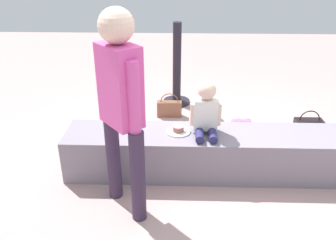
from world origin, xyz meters
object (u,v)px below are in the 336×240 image
(cake_plate, at_px, (178,130))
(gift_bag, at_px, (241,136))
(child_seated, at_px, (206,111))
(handbag_brown_canvas, at_px, (169,108))
(handbag_black_leather, at_px, (308,129))
(cake_box_white, at_px, (210,134))
(party_cup_red, at_px, (110,126))
(adult_standing, at_px, (121,99))
(water_bottle_near_gift, at_px, (212,108))

(cake_plate, relative_size, gift_bag, 0.60)
(child_seated, relative_size, handbag_brown_canvas, 1.57)
(cake_plate, bearing_deg, handbag_black_leather, 25.15)
(cake_plate, distance_m, cake_box_white, 0.81)
(child_seated, bearing_deg, party_cup_red, 142.24)
(party_cup_red, relative_size, handbag_brown_canvas, 0.31)
(cake_plate, height_order, handbag_black_leather, cake_plate)
(cake_box_white, distance_m, handbag_brown_canvas, 0.75)
(adult_standing, height_order, party_cup_red, adult_standing)
(adult_standing, bearing_deg, water_bottle_near_gift, 64.56)
(adult_standing, bearing_deg, cake_box_white, 56.53)
(cake_box_white, bearing_deg, cake_plate, -119.60)
(adult_standing, xyz_separation_m, party_cup_red, (-0.38, 1.34, -0.91))
(water_bottle_near_gift, distance_m, handbag_black_leather, 1.15)
(party_cup_red, height_order, handbag_brown_canvas, handbag_brown_canvas)
(water_bottle_near_gift, bearing_deg, cake_box_white, -96.71)
(party_cup_red, bearing_deg, cake_plate, -45.25)
(child_seated, bearing_deg, handbag_black_leather, 29.57)
(child_seated, relative_size, adult_standing, 0.30)
(water_bottle_near_gift, height_order, cake_box_white, water_bottle_near_gift)
(cake_box_white, bearing_deg, child_seated, -100.18)
(party_cup_red, height_order, cake_box_white, cake_box_white)
(child_seated, bearing_deg, cake_box_white, 79.82)
(cake_plate, bearing_deg, handbag_brown_canvas, 95.47)
(gift_bag, height_order, handbag_black_leather, gift_bag)
(child_seated, xyz_separation_m, handbag_black_leather, (1.19, 0.68, -0.50))
(cake_plate, distance_m, handbag_brown_canvas, 1.25)
(child_seated, xyz_separation_m, gift_bag, (0.40, 0.40, -0.45))
(handbag_black_leather, bearing_deg, handbag_brown_canvas, 161.11)
(adult_standing, bearing_deg, cake_plate, 52.43)
(water_bottle_near_gift, bearing_deg, party_cup_red, -160.60)
(gift_bag, xyz_separation_m, handbag_brown_canvas, (-0.76, 0.81, -0.06))
(adult_standing, height_order, handbag_brown_canvas, adult_standing)
(gift_bag, distance_m, party_cup_red, 1.50)
(party_cup_red, xyz_separation_m, handbag_black_leather, (2.22, -0.13, 0.07))
(water_bottle_near_gift, distance_m, party_cup_red, 1.29)
(water_bottle_near_gift, distance_m, cake_box_white, 0.61)
(adult_standing, xyz_separation_m, cake_plate, (0.41, 0.54, -0.53))
(water_bottle_near_gift, xyz_separation_m, cake_box_white, (-0.07, -0.60, -0.04))
(child_seated, relative_size, gift_bag, 1.29)
(adult_standing, distance_m, handbag_black_leather, 2.36)
(child_seated, xyz_separation_m, water_bottle_near_gift, (0.18, 1.23, -0.52))
(party_cup_red, bearing_deg, water_bottle_near_gift, 19.40)
(water_bottle_near_gift, relative_size, cake_box_white, 0.72)
(gift_bag, distance_m, handbag_black_leather, 0.83)
(cake_plate, relative_size, handbag_brown_canvas, 0.73)
(cake_plate, relative_size, handbag_black_leather, 0.66)
(cake_plate, height_order, cake_box_white, cake_plate)
(party_cup_red, bearing_deg, child_seated, -37.76)
(gift_bag, height_order, handbag_brown_canvas, gift_bag)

